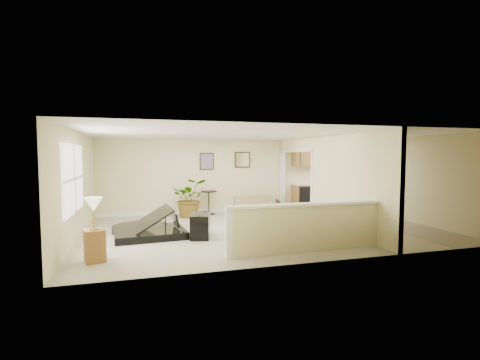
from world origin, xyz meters
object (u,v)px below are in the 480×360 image
object	(u,v)px
piano_bench	(201,225)
accent_table	(209,199)
small_plant	(277,207)
loveseat	(257,205)
palm_plant	(190,198)
lamp_stand	(94,235)
piano	(147,209)

from	to	relation	value
piano_bench	accent_table	size ratio (longest dim) A/B	1.09
small_plant	accent_table	bearing A→B (deg)	170.68
piano_bench	loveseat	xyz separation A→B (m)	(2.33, 2.73, 0.02)
accent_table	palm_plant	xyz separation A→B (m)	(-0.66, -0.33, 0.10)
loveseat	accent_table	world-z (taller)	loveseat
loveseat	lamp_stand	distance (m)	6.11
piano	lamp_stand	bearing A→B (deg)	-121.41
loveseat	piano	bearing A→B (deg)	-156.33
loveseat	palm_plant	world-z (taller)	palm_plant
piano_bench	palm_plant	xyz separation A→B (m)	(0.13, 2.79, 0.32)
accent_table	small_plant	bearing A→B (deg)	-9.32
lamp_stand	small_plant	bearing A→B (deg)	38.19
piano_bench	palm_plant	world-z (taller)	palm_plant
palm_plant	small_plant	size ratio (longest dim) A/B	2.53
lamp_stand	palm_plant	bearing A→B (deg)	61.04
loveseat	piano_bench	bearing A→B (deg)	-138.19
small_plant	loveseat	bearing A→B (deg)	-178.74
piano_bench	lamp_stand	distance (m)	2.60
piano	piano_bench	distance (m)	1.39
loveseat	accent_table	distance (m)	1.60
piano	piano_bench	xyz separation A→B (m)	(1.21, -0.57, -0.36)
piano_bench	lamp_stand	world-z (taller)	lamp_stand
loveseat	lamp_stand	size ratio (longest dim) A/B	1.25
palm_plant	small_plant	bearing A→B (deg)	-0.90
piano	palm_plant	xyz separation A→B (m)	(1.34, 2.22, -0.05)
piano	small_plant	distance (m)	4.83
palm_plant	lamp_stand	xyz separation A→B (m)	(-2.31, -4.18, -0.10)
piano	palm_plant	world-z (taller)	piano
piano	palm_plant	size ratio (longest dim) A/B	1.70
piano	loveseat	world-z (taller)	piano
small_plant	palm_plant	bearing A→B (deg)	179.10
loveseat	accent_table	bearing A→B (deg)	158.06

